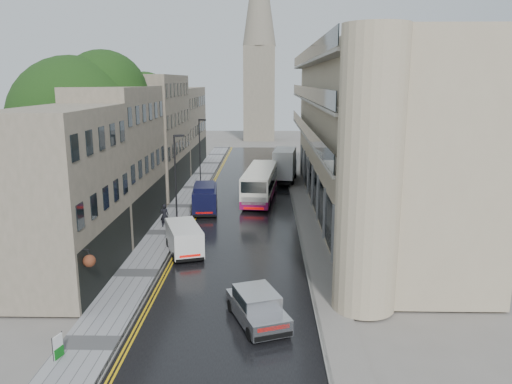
{
  "coord_description": "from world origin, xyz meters",
  "views": [
    {
      "loc": [
        1.99,
        -17.5,
        11.56
      ],
      "look_at": [
        1.23,
        18.0,
        3.6
      ],
      "focal_mm": 35.0,
      "sensor_mm": 36.0,
      "label": 1
    }
  ],
  "objects_px": {
    "estate_sign": "(58,347)",
    "white_lorry": "(275,168)",
    "cream_bus": "(244,190)",
    "navy_van": "(193,202)",
    "tree_near": "(76,143)",
    "lamp_post_near": "(176,184)",
    "pedestrian": "(164,215)",
    "tree_far": "(127,134)",
    "white_van": "(174,247)",
    "silver_hatchback": "(250,324)",
    "lamp_post_far": "(200,154)"
  },
  "relations": [
    {
      "from": "white_lorry",
      "to": "estate_sign",
      "type": "distance_m",
      "value": 37.81
    },
    {
      "from": "lamp_post_far",
      "to": "white_lorry",
      "type": "bearing_deg",
      "value": 34.18
    },
    {
      "from": "silver_hatchback",
      "to": "white_van",
      "type": "xyz_separation_m",
      "value": [
        -5.22,
        9.86,
        0.2
      ]
    },
    {
      "from": "navy_van",
      "to": "silver_hatchback",
      "type": "bearing_deg",
      "value": -80.13
    },
    {
      "from": "tree_far",
      "to": "silver_hatchback",
      "type": "bearing_deg",
      "value": -65.71
    },
    {
      "from": "white_van",
      "to": "lamp_post_far",
      "type": "xyz_separation_m",
      "value": [
        -1.23,
        22.45,
        2.79
      ]
    },
    {
      "from": "estate_sign",
      "to": "silver_hatchback",
      "type": "bearing_deg",
      "value": 29.01
    },
    {
      "from": "tree_near",
      "to": "pedestrian",
      "type": "relative_size",
      "value": 7.43
    },
    {
      "from": "silver_hatchback",
      "to": "estate_sign",
      "type": "bearing_deg",
      "value": 172.11
    },
    {
      "from": "white_lorry",
      "to": "navy_van",
      "type": "distance_m",
      "value": 15.63
    },
    {
      "from": "tree_near",
      "to": "lamp_post_near",
      "type": "height_order",
      "value": "tree_near"
    },
    {
      "from": "white_van",
      "to": "navy_van",
      "type": "xyz_separation_m",
      "value": [
        -0.36,
        11.03,
        0.3
      ]
    },
    {
      "from": "lamp_post_far",
      "to": "pedestrian",
      "type": "bearing_deg",
      "value": -76.31
    },
    {
      "from": "tree_far",
      "to": "navy_van",
      "type": "height_order",
      "value": "tree_far"
    },
    {
      "from": "white_van",
      "to": "navy_van",
      "type": "bearing_deg",
      "value": 73.45
    },
    {
      "from": "white_van",
      "to": "navy_van",
      "type": "relative_size",
      "value": 0.87
    },
    {
      "from": "white_lorry",
      "to": "cream_bus",
      "type": "bearing_deg",
      "value": -99.71
    },
    {
      "from": "cream_bus",
      "to": "white_lorry",
      "type": "bearing_deg",
      "value": 78.34
    },
    {
      "from": "estate_sign",
      "to": "white_lorry",
      "type": "bearing_deg",
      "value": 91.69
    },
    {
      "from": "navy_van",
      "to": "lamp_post_far",
      "type": "bearing_deg",
      "value": 89.25
    },
    {
      "from": "white_lorry",
      "to": "lamp_post_far",
      "type": "xyz_separation_m",
      "value": [
        -8.08,
        -2.44,
        1.85
      ]
    },
    {
      "from": "cream_bus",
      "to": "navy_van",
      "type": "bearing_deg",
      "value": -132.11
    },
    {
      "from": "lamp_post_far",
      "to": "silver_hatchback",
      "type": "bearing_deg",
      "value": -61.3
    },
    {
      "from": "navy_van",
      "to": "estate_sign",
      "type": "xyz_separation_m",
      "value": [
        -2.46,
        -22.67,
        -0.71
      ]
    },
    {
      "from": "cream_bus",
      "to": "white_lorry",
      "type": "xyz_separation_m",
      "value": [
        2.99,
        9.95,
        0.43
      ]
    },
    {
      "from": "white_lorry",
      "to": "lamp_post_near",
      "type": "xyz_separation_m",
      "value": [
        -7.83,
        -18.34,
        1.86
      ]
    },
    {
      "from": "white_lorry",
      "to": "navy_van",
      "type": "bearing_deg",
      "value": -110.46
    },
    {
      "from": "white_lorry",
      "to": "navy_van",
      "type": "relative_size",
      "value": 1.45
    },
    {
      "from": "white_van",
      "to": "lamp_post_near",
      "type": "height_order",
      "value": "lamp_post_near"
    },
    {
      "from": "tree_near",
      "to": "cream_bus",
      "type": "bearing_deg",
      "value": 32.53
    },
    {
      "from": "white_van",
      "to": "white_lorry",
      "type": "bearing_deg",
      "value": 56.17
    },
    {
      "from": "tree_far",
      "to": "white_van",
      "type": "height_order",
      "value": "tree_far"
    },
    {
      "from": "lamp_post_near",
      "to": "estate_sign",
      "type": "distance_m",
      "value": 18.56
    },
    {
      "from": "silver_hatchback",
      "to": "pedestrian",
      "type": "bearing_deg",
      "value": 92.5
    },
    {
      "from": "silver_hatchback",
      "to": "pedestrian",
      "type": "relative_size",
      "value": 2.36
    },
    {
      "from": "white_van",
      "to": "estate_sign",
      "type": "bearing_deg",
      "value": -122.05
    },
    {
      "from": "cream_bus",
      "to": "estate_sign",
      "type": "relative_size",
      "value": 11.06
    },
    {
      "from": "lamp_post_near",
      "to": "pedestrian",
      "type": "bearing_deg",
      "value": 114.44
    },
    {
      "from": "navy_van",
      "to": "estate_sign",
      "type": "distance_m",
      "value": 22.82
    },
    {
      "from": "white_lorry",
      "to": "white_van",
      "type": "xyz_separation_m",
      "value": [
        -6.85,
        -24.88,
        -0.94
      ]
    },
    {
      "from": "tree_near",
      "to": "white_lorry",
      "type": "distance_m",
      "value": 24.11
    },
    {
      "from": "cream_bus",
      "to": "white_van",
      "type": "xyz_separation_m",
      "value": [
        -3.85,
        -14.93,
        -0.51
      ]
    },
    {
      "from": "cream_bus",
      "to": "estate_sign",
      "type": "bearing_deg",
      "value": -99.01
    },
    {
      "from": "silver_hatchback",
      "to": "navy_van",
      "type": "relative_size",
      "value": 0.85
    },
    {
      "from": "white_lorry",
      "to": "tree_near",
      "type": "bearing_deg",
      "value": -123.74
    },
    {
      "from": "tree_near",
      "to": "white_lorry",
      "type": "relative_size",
      "value": 1.86
    },
    {
      "from": "tree_near",
      "to": "navy_van",
      "type": "relative_size",
      "value": 2.69
    },
    {
      "from": "white_lorry",
      "to": "pedestrian",
      "type": "distance_m",
      "value": 19.44
    },
    {
      "from": "silver_hatchback",
      "to": "lamp_post_near",
      "type": "xyz_separation_m",
      "value": [
        -6.21,
        16.41,
        3.0
      ]
    },
    {
      "from": "white_van",
      "to": "pedestrian",
      "type": "height_order",
      "value": "white_van"
    }
  ]
}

